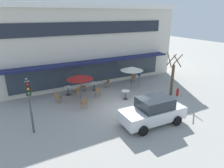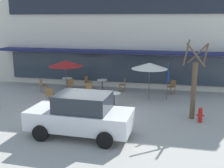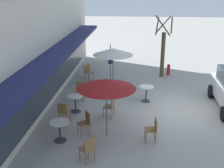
{
  "view_description": "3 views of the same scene",
  "coord_description": "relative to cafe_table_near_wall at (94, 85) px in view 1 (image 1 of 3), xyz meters",
  "views": [
    {
      "loc": [
        -7.34,
        -11.34,
        6.76
      ],
      "look_at": [
        0.13,
        2.5,
        1.19
      ],
      "focal_mm": 32.0,
      "sensor_mm": 36.0,
      "label": 1
    },
    {
      "loc": [
        3.91,
        -12.73,
        4.64
      ],
      "look_at": [
        0.44,
        3.22,
        0.86
      ],
      "focal_mm": 45.0,
      "sensor_mm": 36.0,
      "label": 2
    },
    {
      "loc": [
        -11.67,
        2.15,
        5.29
      ],
      "look_at": [
        -0.37,
        3.12,
        1.29
      ],
      "focal_mm": 45.0,
      "sensor_mm": 36.0,
      "label": 3
    }
  ],
  "objects": [
    {
      "name": "cafe_chair_0",
      "position": [
        -2.23,
        -3.24,
        0.01
      ],
      "size": [
        0.43,
        0.43,
        0.89
      ],
      "color": "olive",
      "rests_on": "ground"
    },
    {
      "name": "cafe_table_by_tree",
      "position": [
        -2.46,
        0.04,
        0.0
      ],
      "size": [
        0.7,
        0.7,
        0.76
      ],
      "color": "#333338",
      "rests_on": "ground"
    },
    {
      "name": "cafe_chair_4",
      "position": [
        4.5,
        0.2,
        0.01
      ],
      "size": [
        0.57,
        0.57,
        0.89
      ],
      "color": "olive",
      "rests_on": "ground"
    },
    {
      "name": "street_tree",
      "position": [
        5.49,
        -4.19,
        1.15
      ],
      "size": [
        1.12,
        1.08,
        3.72
      ],
      "color": "brown",
      "rests_on": "ground"
    },
    {
      "name": "cafe_chair_3",
      "position": [
        -1.93,
        -0.79,
        0.01
      ],
      "size": [
        0.55,
        0.55,
        0.89
      ],
      "color": "olive",
      "rests_on": "ground"
    },
    {
      "name": "cafe_table_streetside",
      "position": [
        1.46,
        -3.13,
        0.0
      ],
      "size": [
        0.7,
        0.7,
        0.76
      ],
      "color": "#333338",
      "rests_on": "ground"
    },
    {
      "name": "cafe_chair_2",
      "position": [
        -1.08,
        0.25,
        0.01
      ],
      "size": [
        0.48,
        0.48,
        0.89
      ],
      "color": "olive",
      "rests_on": "ground"
    },
    {
      "name": "traffic_light_pole",
      "position": [
        -6.01,
        -4.8,
        1.78
      ],
      "size": [
        0.26,
        0.44,
        3.4
      ],
      "color": "#47474C",
      "rests_on": "ground"
    },
    {
      "name": "building_facade",
      "position": [
        0.54,
        5.25,
        3.32
      ],
      "size": [
        19.14,
        9.1,
        7.66
      ],
      "color": "beige",
      "rests_on": "ground"
    },
    {
      "name": "cafe_table_near_wall",
      "position": [
        0.0,
        0.0,
        0.0
      ],
      "size": [
        0.7,
        0.7,
        0.76
      ],
      "color": "#333338",
      "rests_on": "ground"
    },
    {
      "name": "patio_umbrella_green_folded",
      "position": [
        -1.89,
        -1.58,
        1.51
      ],
      "size": [
        2.1,
        2.1,
        2.2
      ],
      "color": "#4C4C51",
      "rests_on": "ground"
    },
    {
      "name": "fire_hydrant",
      "position": [
        5.82,
        -4.64,
        -0.16
      ],
      "size": [
        0.36,
        0.2,
        0.71
      ],
      "color": "red",
      "rests_on": "ground"
    },
    {
      "name": "parked_sedan",
      "position": [
        0.94,
        -7.22,
        0.36
      ],
      "size": [
        4.26,
        2.14,
        1.76
      ],
      "color": "silver",
      "rests_on": "ground"
    },
    {
      "name": "patio_umbrella_cream_folded",
      "position": [
        4.22,
        -1.16,
        1.11
      ],
      "size": [
        0.28,
        0.28,
        2.2
      ],
      "color": "#4C4C51",
      "rests_on": "ground"
    },
    {
      "name": "cafe_chair_5",
      "position": [
        1.4,
        0.08,
        0.01
      ],
      "size": [
        0.42,
        0.42,
        0.89
      ],
      "color": "olive",
      "rests_on": "ground"
    },
    {
      "name": "patio_umbrella_corner_open",
      "position": [
        3.17,
        -1.4,
        1.51
      ],
      "size": [
        2.1,
        2.1,
        2.2
      ],
      "color": "#4C4C51",
      "rests_on": "ground"
    },
    {
      "name": "cafe_chair_6",
      "position": [
        -0.38,
        -1.57,
        0.01
      ],
      "size": [
        0.48,
        0.48,
        0.89
      ],
      "color": "olive",
      "rests_on": "ground"
    },
    {
      "name": "cafe_chair_1",
      "position": [
        -3.66,
        -1.18,
        0.01
      ],
      "size": [
        0.57,
        0.57,
        0.89
      ],
      "color": "olive",
      "rests_on": "ground"
    },
    {
      "name": "ground_plane",
      "position": [
        0.54,
        -4.71,
        -0.52
      ],
      "size": [
        80.0,
        80.0,
        0.0
      ],
      "primitive_type": "plane",
      "color": "#9E9B93"
    }
  ]
}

